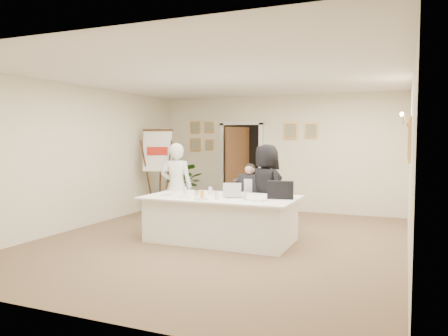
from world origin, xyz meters
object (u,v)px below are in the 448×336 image
laptop (234,189)px  laptop_bag (280,190)px  standing_woman (266,189)px  conference_table (221,218)px  potted_palm (185,187)px  oj_glass (202,195)px  seated_man (249,196)px  paper_stack (257,200)px  standing_man (176,187)px  flip_chart (158,175)px  steel_jug (197,193)px

laptop → laptop_bag: laptop_bag is taller
standing_woman → laptop: (-0.28, -0.90, 0.08)m
conference_table → potted_palm: bearing=128.9°
potted_palm → oj_glass: (1.83, -2.85, 0.25)m
seated_man → laptop: seated_man is taller
standing_woman → paper_stack: (0.20, -1.14, -0.04)m
seated_man → standing_woman: standing_woman is taller
conference_table → standing_woman: bearing=59.3°
standing_man → flip_chart: bearing=-68.9°
laptop → laptop_bag: (0.77, 0.10, 0.01)m
oj_glass → steel_jug: oj_glass is taller
conference_table → oj_glass: (-0.19, -0.35, 0.45)m
oj_glass → seated_man: bearing=77.3°
seated_man → flip_chart: size_ratio=0.67×
standing_woman → paper_stack: 1.15m
steel_jug → paper_stack: bearing=-6.1°
potted_palm → paper_stack: 3.89m
standing_man → paper_stack: bearing=139.3°
paper_stack → standing_woman: bearing=100.2°
seated_man → oj_glass: 1.48m
standing_woman → oj_glass: 1.44m
standing_man → laptop_bag: bearing=150.2°
potted_palm → paper_stack: potted_palm is taller
seated_man → standing_man: size_ratio=0.77×
standing_man → standing_woman: (1.68, 0.40, -0.01)m
conference_table → flip_chart: size_ratio=1.34×
laptop_bag → laptop: bearing=179.1°
laptop_bag → oj_glass: laptop_bag is taller
standing_man → standing_woman: standing_man is taller
laptop → oj_glass: size_ratio=2.59×
seated_man → conference_table: bearing=-94.5°
potted_palm → laptop_bag: 3.89m
standing_man → laptop: bearing=140.9°
paper_stack → oj_glass: bearing=-173.0°
seated_man → paper_stack: size_ratio=4.50×
seated_man → steel_jug: seated_man is taller
conference_table → standing_man: 1.33m
standing_woman → laptop: 0.95m
paper_stack → oj_glass: (-0.92, -0.11, 0.05)m
potted_palm → seated_man: bearing=-33.4°
standing_woman → paper_stack: size_ratio=5.76×
seated_man → paper_stack: 1.46m
standing_woman → potted_palm: bearing=2.1°
flip_chart → steel_jug: size_ratio=17.65×
potted_palm → laptop_bag: bearing=-38.3°
conference_table → seated_man: bearing=82.9°
conference_table → flip_chart: 3.33m
conference_table → laptop_bag: size_ratio=6.12×
standing_man → oj_glass: bearing=119.1°
flip_chart → standing_woman: 3.29m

